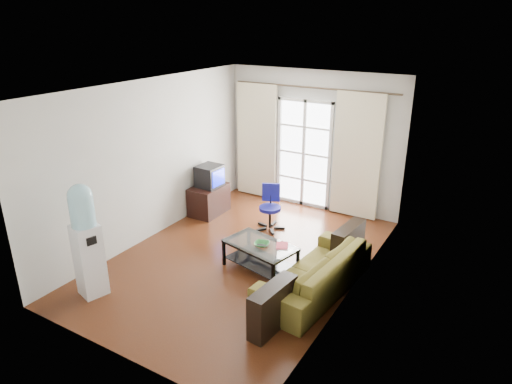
% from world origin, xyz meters
% --- Properties ---
extents(floor, '(5.20, 5.20, 0.00)m').
position_xyz_m(floor, '(0.00, 0.00, 0.00)').
color(floor, '#512713').
rests_on(floor, ground).
extents(ceiling, '(5.20, 5.20, 0.00)m').
position_xyz_m(ceiling, '(0.00, 0.00, 2.70)').
color(ceiling, white).
rests_on(ceiling, wall_back).
extents(wall_back, '(3.60, 0.02, 2.70)m').
position_xyz_m(wall_back, '(0.00, 2.60, 1.35)').
color(wall_back, beige).
rests_on(wall_back, floor).
extents(wall_front, '(3.60, 0.02, 2.70)m').
position_xyz_m(wall_front, '(0.00, -2.60, 1.35)').
color(wall_front, beige).
rests_on(wall_front, floor).
extents(wall_left, '(0.02, 5.20, 2.70)m').
position_xyz_m(wall_left, '(-1.80, 0.00, 1.35)').
color(wall_left, beige).
rests_on(wall_left, floor).
extents(wall_right, '(0.02, 5.20, 2.70)m').
position_xyz_m(wall_right, '(1.80, 0.00, 1.35)').
color(wall_right, beige).
rests_on(wall_right, floor).
extents(french_door, '(1.16, 0.06, 2.15)m').
position_xyz_m(french_door, '(-0.15, 2.54, 1.07)').
color(french_door, white).
rests_on(french_door, wall_back).
extents(curtain_rod, '(3.30, 0.04, 0.04)m').
position_xyz_m(curtain_rod, '(0.00, 2.50, 2.38)').
color(curtain_rod, '#4C3F2D').
rests_on(curtain_rod, wall_back).
extents(curtain_left, '(0.90, 0.07, 2.35)m').
position_xyz_m(curtain_left, '(-1.20, 2.48, 1.20)').
color(curtain_left, beige).
rests_on(curtain_left, curtain_rod).
extents(curtain_right, '(0.90, 0.07, 2.35)m').
position_xyz_m(curtain_right, '(0.95, 2.48, 1.20)').
color(curtain_right, beige).
rests_on(curtain_right, curtain_rod).
extents(radiator, '(0.64, 0.12, 0.64)m').
position_xyz_m(radiator, '(0.80, 2.50, 0.33)').
color(radiator, gray).
rests_on(radiator, floor).
extents(sofa, '(2.22, 1.22, 0.60)m').
position_xyz_m(sofa, '(1.36, -0.24, 0.30)').
color(sofa, brown).
rests_on(sofa, floor).
extents(coffee_table, '(1.18, 0.83, 0.43)m').
position_xyz_m(coffee_table, '(0.42, -0.15, 0.28)').
color(coffee_table, silver).
rests_on(coffee_table, floor).
extents(bowl, '(0.33, 0.33, 0.05)m').
position_xyz_m(bowl, '(0.47, -0.19, 0.46)').
color(bowl, green).
rests_on(bowl, coffee_table).
extents(book, '(0.35, 0.37, 0.02)m').
position_xyz_m(book, '(0.66, -0.08, 0.45)').
color(book, maroon).
rests_on(book, coffee_table).
extents(remote, '(0.18, 0.11, 0.02)m').
position_xyz_m(remote, '(0.47, -0.20, 0.44)').
color(remote, black).
rests_on(remote, coffee_table).
extents(tv_stand, '(0.52, 0.77, 0.56)m').
position_xyz_m(tv_stand, '(-1.51, 1.19, 0.28)').
color(tv_stand, black).
rests_on(tv_stand, floor).
extents(crt_tv, '(0.47, 0.46, 0.41)m').
position_xyz_m(crt_tv, '(-1.51, 1.21, 0.77)').
color(crt_tv, black).
rests_on(crt_tv, tv_stand).
extents(task_chair, '(0.73, 0.73, 0.81)m').
position_xyz_m(task_chair, '(-0.16, 1.20, 0.24)').
color(task_chair, black).
rests_on(task_chair, floor).
extents(water_cooler, '(0.41, 0.41, 1.62)m').
position_xyz_m(water_cooler, '(-1.26, -1.88, 0.85)').
color(water_cooler, white).
rests_on(water_cooler, floor).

